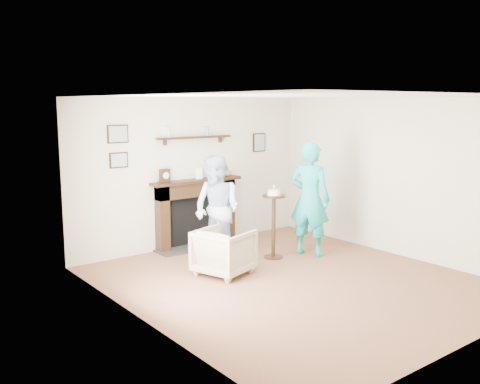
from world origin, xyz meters
The scene contains 6 objects.
ground centered at (0.00, 0.00, 0.00)m, with size 5.00×5.00×0.00m, color brown.
room_shell centered at (0.00, 0.69, 1.62)m, with size 4.54×5.02×2.52m.
armchair centered at (-0.56, 0.84, 0.00)m, with size 0.71×0.73×0.66m, color tan.
man centered at (-0.28, 1.40, 0.00)m, with size 0.80×0.62×1.65m, color silver.
woman centered at (1.10, 0.81, 0.00)m, with size 0.66×0.44×1.82m, color teal.
pedestal_table centered at (0.54, 1.03, 0.71)m, with size 0.36×0.36×1.16m.
Camera 1 is at (-4.87, -5.11, 2.40)m, focal length 40.00 mm.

